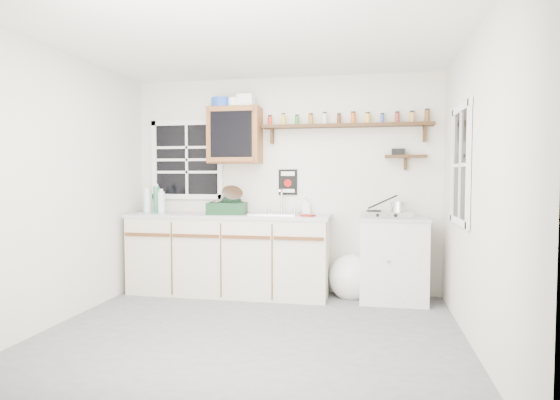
{
  "coord_description": "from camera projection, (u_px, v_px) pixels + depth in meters",
  "views": [
    {
      "loc": [
        0.99,
        -3.82,
        1.36
      ],
      "look_at": [
        0.15,
        0.55,
        1.13
      ],
      "focal_mm": 30.0,
      "sensor_mm": 36.0,
      "label": 1
    }
  ],
  "objects": [
    {
      "name": "main_cabinet",
      "position": [
        229.0,
        254.0,
        5.36
      ],
      "size": [
        2.31,
        0.63,
        0.92
      ],
      "color": "beige",
      "rests_on": "floor"
    },
    {
      "name": "dish_rack",
      "position": [
        229.0,
        205.0,
        5.32
      ],
      "size": [
        0.47,
        0.38,
        0.33
      ],
      "rotation": [
        0.0,
        0.0,
        0.14
      ],
      "color": "black",
      "rests_on": "main_cabinet"
    },
    {
      "name": "right_cabinet",
      "position": [
        393.0,
        259.0,
        5.04
      ],
      "size": [
        0.73,
        0.57,
        0.91
      ],
      "color": "beige",
      "rests_on": "floor"
    },
    {
      "name": "window_back",
      "position": [
        187.0,
        160.0,
        5.7
      ],
      "size": [
        0.93,
        0.03,
        0.98
      ],
      "color": "black",
      "rests_on": "wall_back"
    },
    {
      "name": "spice_shelf",
      "position": [
        348.0,
        124.0,
        5.24
      ],
      "size": [
        1.91,
        0.18,
        0.35
      ],
      "color": "#311E0D",
      "rests_on": "wall_back"
    },
    {
      "name": "secondary_shelf",
      "position": [
        403.0,
        156.0,
        5.16
      ],
      "size": [
        0.45,
        0.16,
        0.24
      ],
      "color": "#311E0D",
      "rests_on": "wall_back"
    },
    {
      "name": "rag",
      "position": [
        308.0,
        216.0,
        5.01
      ],
      "size": [
        0.17,
        0.15,
        0.02
      ],
      "primitive_type": "cube",
      "rotation": [
        0.0,
        0.0,
        -0.36
      ],
      "color": "maroon",
      "rests_on": "main_cabinet"
    },
    {
      "name": "window_right",
      "position": [
        461.0,
        165.0,
        4.13
      ],
      "size": [
        0.03,
        0.78,
        1.08
      ],
      "color": "black",
      "rests_on": "wall_back"
    },
    {
      "name": "room",
      "position": [
        250.0,
        188.0,
        3.93
      ],
      "size": [
        3.64,
        3.24,
        2.54
      ],
      "color": "#535355",
      "rests_on": "ground"
    },
    {
      "name": "trash_bag",
      "position": [
        351.0,
        277.0,
        5.21
      ],
      "size": [
        0.46,
        0.41,
        0.52
      ],
      "color": "white",
      "rests_on": "floor"
    },
    {
      "name": "saucepan",
      "position": [
        398.0,
        206.0,
        4.99
      ],
      "size": [
        0.41,
        0.24,
        0.18
      ],
      "rotation": [
        0.0,
        0.0,
        -0.39
      ],
      "color": "#BCBCC1",
      "rests_on": "hotplate"
    },
    {
      "name": "sink",
      "position": [
        275.0,
        214.0,
        5.24
      ],
      "size": [
        0.52,
        0.44,
        0.29
      ],
      "color": "#BCBCC1",
      "rests_on": "main_cabinet"
    },
    {
      "name": "hotplate",
      "position": [
        386.0,
        214.0,
        5.01
      ],
      "size": [
        0.54,
        0.32,
        0.08
      ],
      "rotation": [
        0.0,
        0.0,
        0.08
      ],
      "color": "#BCBCC1",
      "rests_on": "right_cabinet"
    },
    {
      "name": "upper_cabinet",
      "position": [
        235.0,
        135.0,
        5.42
      ],
      "size": [
        0.6,
        0.32,
        0.65
      ],
      "color": "brown",
      "rests_on": "wall_back"
    },
    {
      "name": "warning_sign",
      "position": [
        288.0,
        182.0,
        5.48
      ],
      "size": [
        0.22,
        0.02,
        0.3
      ],
      "color": "black",
      "rests_on": "wall_back"
    },
    {
      "name": "upper_cabinet_clutter",
      "position": [
        231.0,
        102.0,
        5.41
      ],
      "size": [
        0.5,
        0.24,
        0.14
      ],
      "color": "#1B46B4",
      "rests_on": "upper_cabinet"
    },
    {
      "name": "water_bottles",
      "position": [
        155.0,
        201.0,
        5.49
      ],
      "size": [
        0.28,
        0.15,
        0.34
      ],
      "color": "silver",
      "rests_on": "main_cabinet"
    },
    {
      "name": "soap_bottle",
      "position": [
        305.0,
        205.0,
        5.39
      ],
      "size": [
        0.12,
        0.12,
        0.2
      ],
      "primitive_type": "imported",
      "rotation": [
        0.0,
        0.0,
        0.38
      ],
      "color": "white",
      "rests_on": "main_cabinet"
    }
  ]
}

